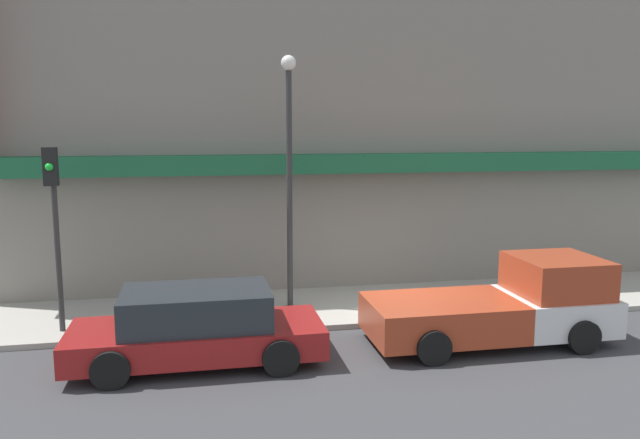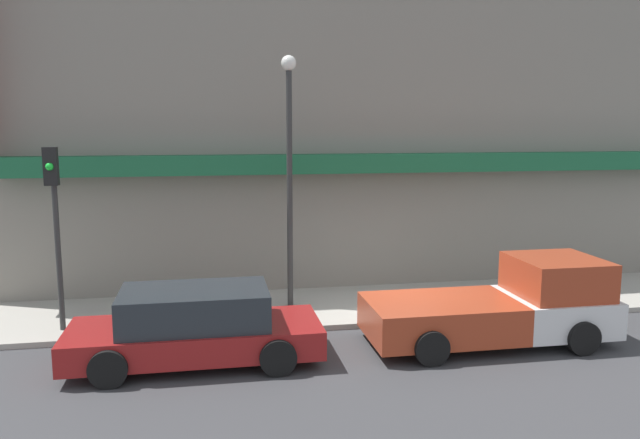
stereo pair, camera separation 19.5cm
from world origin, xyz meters
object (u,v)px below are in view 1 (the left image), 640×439
(street_lamp, at_px, (289,154))
(traffic_light, at_px, (54,207))
(parked_car, at_px, (197,327))
(pickup_truck, at_px, (504,306))
(fire_hydrant, at_px, (475,298))

(street_lamp, xyz_separation_m, traffic_light, (-5.15, -1.02, -1.02))
(parked_car, bearing_deg, pickup_truck, 0.50)
(fire_hydrant, bearing_deg, traffic_light, 178.76)
(parked_car, distance_m, traffic_light, 4.13)
(pickup_truck, height_order, fire_hydrant, pickup_truck)
(pickup_truck, relative_size, fire_hydrant, 8.81)
(street_lamp, bearing_deg, fire_hydrant, -15.88)
(traffic_light, bearing_deg, pickup_truck, -12.37)
(pickup_truck, xyz_separation_m, fire_hydrant, (0.18, 1.83, -0.36))
(pickup_truck, relative_size, traffic_light, 1.29)
(pickup_truck, distance_m, street_lamp, 6.00)
(fire_hydrant, xyz_separation_m, traffic_light, (-9.47, 0.21, 2.43))
(parked_car, bearing_deg, traffic_light, 145.33)
(parked_car, xyz_separation_m, street_lamp, (2.26, 3.06, 3.16))
(pickup_truck, height_order, traffic_light, traffic_light)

